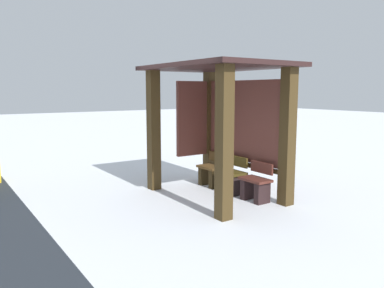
% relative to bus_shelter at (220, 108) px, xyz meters
% --- Properties ---
extents(ground_plane, '(60.00, 60.00, 0.00)m').
position_rel_bus_shelter_xyz_m(ground_plane, '(0.09, -0.18, -1.69)').
color(ground_plane, white).
extents(bus_shelter, '(2.77, 1.91, 2.48)m').
position_rel_bus_shelter_xyz_m(bus_shelter, '(0.00, 0.00, 0.00)').
color(bus_shelter, '#3D2D15').
rests_on(bus_shelter, ground).
extents(bench_left_inside, '(0.57, 0.37, 0.71)m').
position_rel_bus_shelter_xyz_m(bench_left_inside, '(-0.58, 0.24, -1.40)').
color(bench_left_inside, brown).
rests_on(bench_left_inside, ground).
extents(bench_center_inside, '(0.57, 0.36, 0.72)m').
position_rel_bus_shelter_xyz_m(bench_center_inside, '(0.09, 0.24, -1.40)').
color(bench_center_inside, '#483A15').
rests_on(bench_center_inside, ground).
extents(bench_right_inside, '(0.57, 0.35, 0.70)m').
position_rel_bus_shelter_xyz_m(bench_right_inside, '(0.76, 0.24, -1.40)').
color(bench_right_inside, '#562820').
rests_on(bench_right_inside, ground).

